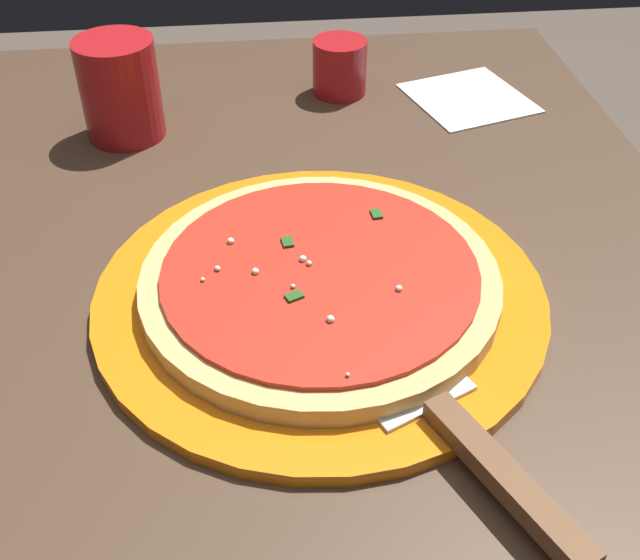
% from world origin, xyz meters
% --- Properties ---
extents(restaurant_table, '(1.05, 0.70, 0.74)m').
position_xyz_m(restaurant_table, '(0.00, 0.00, 0.59)').
color(restaurant_table, black).
rests_on(restaurant_table, ground_plane).
extents(serving_plate, '(0.33, 0.33, 0.01)m').
position_xyz_m(serving_plate, '(0.03, -0.02, 0.75)').
color(serving_plate, orange).
rests_on(serving_plate, restaurant_table).
extents(pizza, '(0.26, 0.26, 0.02)m').
position_xyz_m(pizza, '(0.03, -0.02, 0.76)').
color(pizza, '#DBB26B').
rests_on(pizza, serving_plate).
extents(pizza_server, '(0.22, 0.13, 0.01)m').
position_xyz_m(pizza_server, '(-0.12, -0.09, 0.76)').
color(pizza_server, silver).
rests_on(pizza_server, serving_plate).
extents(cup_tall_drink, '(0.08, 0.08, 0.10)m').
position_xyz_m(cup_tall_drink, '(0.30, 0.14, 0.79)').
color(cup_tall_drink, '#B2191E').
rests_on(cup_tall_drink, restaurant_table).
extents(cup_small_sauce, '(0.06, 0.06, 0.06)m').
position_xyz_m(cup_small_sauce, '(0.37, -0.08, 0.77)').
color(cup_small_sauce, '#B2191E').
rests_on(cup_small_sauce, restaurant_table).
extents(napkin_folded_right, '(0.15, 0.14, 0.00)m').
position_xyz_m(napkin_folded_right, '(0.34, -0.22, 0.74)').
color(napkin_folded_right, white).
rests_on(napkin_folded_right, restaurant_table).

